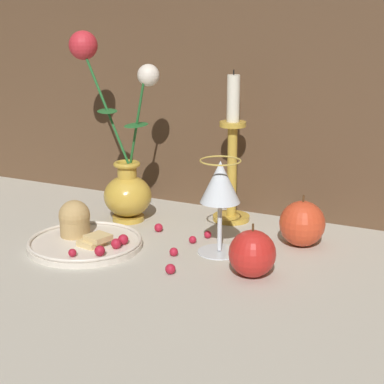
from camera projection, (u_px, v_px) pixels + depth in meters
The scene contains 12 objects.
ground_plane at pixel (157, 240), 1.20m from camera, with size 2.40×2.40×0.00m, color #B7B2A3.
vase at pixel (122, 162), 1.28m from camera, with size 0.19×0.10×0.37m.
plate_with_pastries at pixel (83, 236), 1.16m from camera, with size 0.21×0.21×0.08m.
wine_glass at pixel (220, 186), 1.10m from camera, with size 0.08×0.08×0.17m.
candlestick at pixel (232, 159), 1.27m from camera, with size 0.07×0.07×0.30m.
apple_beside_vase at pixel (302, 224), 1.16m from camera, with size 0.08×0.08×0.10m.
apple_near_glass at pixel (252, 254), 1.03m from camera, with size 0.08×0.08×0.09m.
berry_near_plate at pixel (159, 228), 1.24m from camera, with size 0.02×0.02×0.02m, color #AD192D.
berry_front_center at pixel (208, 235), 1.20m from camera, with size 0.01×0.01×0.01m, color #AD192D.
berry_by_glass_stem at pixel (170, 269), 1.04m from camera, with size 0.02×0.02×0.02m, color #AD192D.
berry_under_candlestick at pixel (174, 252), 1.12m from camera, with size 0.02×0.02×0.02m, color #AD192D.
berry_far_right at pixel (193, 240), 1.18m from camera, with size 0.01×0.01×0.01m, color #AD192D.
Camera 1 is at (0.55, -0.98, 0.42)m, focal length 60.00 mm.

